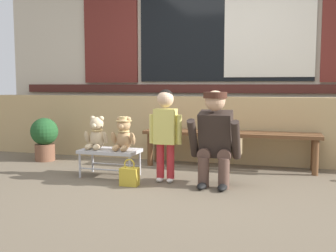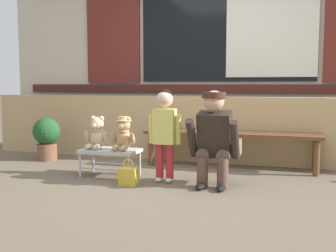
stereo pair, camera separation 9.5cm
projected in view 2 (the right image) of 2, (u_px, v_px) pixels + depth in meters
The scene contains 11 objects.
ground_plane at pixel (192, 188), 3.95m from camera, with size 60.00×60.00×0.00m, color brown.
brick_low_wall at pixel (219, 129), 5.26m from camera, with size 6.62×0.25×0.85m, color tan.
shop_facade at pixel (227, 24), 5.60m from camera, with size 6.76×0.26×3.69m.
wooden_bench_long at pixel (231, 138), 4.85m from camera, with size 2.10×0.40×0.44m.
small_display_bench at pixel (110, 152), 4.44m from camera, with size 0.64×0.36×0.30m.
teddy_bear_plain at pixel (97, 134), 4.47m from camera, with size 0.28×0.26×0.36m.
teddy_bear_with_hat at pixel (123, 134), 4.37m from camera, with size 0.28×0.27×0.36m.
child_standing at pixel (165, 125), 4.14m from camera, with size 0.35×0.18×0.96m.
adult_crouching at pixel (215, 138), 3.97m from camera, with size 0.50×0.49×0.95m.
handbag_on_ground at pixel (129, 176), 4.04m from camera, with size 0.18×0.11×0.27m.
potted_plant at pixel (47, 136), 5.37m from camera, with size 0.36×0.36×0.57m.
Camera 2 is at (0.95, -3.75, 1.01)m, focal length 43.19 mm.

